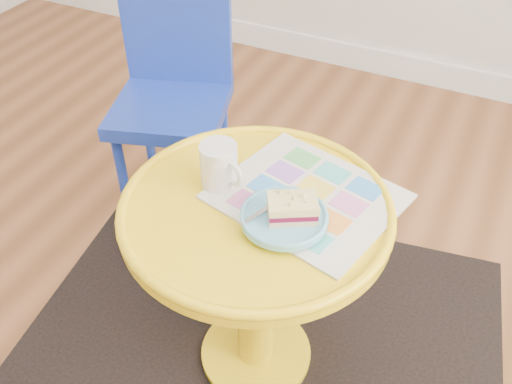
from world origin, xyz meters
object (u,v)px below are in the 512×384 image
at_px(mug, 220,165).
at_px(chair, 174,85).
at_px(side_table, 256,256).
at_px(plate, 284,218).
at_px(newspaper, 307,196).

bearing_deg(mug, chair, 153.20).
relative_size(side_table, chair, 0.75).
xyz_separation_m(side_table, mug, (-0.10, 0.03, 0.21)).
distance_m(chair, plate, 0.82).
height_order(chair, mug, chair).
xyz_separation_m(chair, mug, (0.43, -0.48, 0.16)).
xyz_separation_m(chair, newspaper, (0.62, -0.43, 0.11)).
xyz_separation_m(mug, plate, (0.18, -0.05, -0.04)).
height_order(chair, plate, chair).
bearing_deg(chair, side_table, -60.88).
distance_m(side_table, plate, 0.19).
xyz_separation_m(newspaper, mug, (-0.19, -0.05, 0.05)).
distance_m(side_table, mug, 0.24).
xyz_separation_m(chair, plate, (0.61, -0.53, 0.13)).
xyz_separation_m(side_table, plate, (0.08, -0.03, 0.18)).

